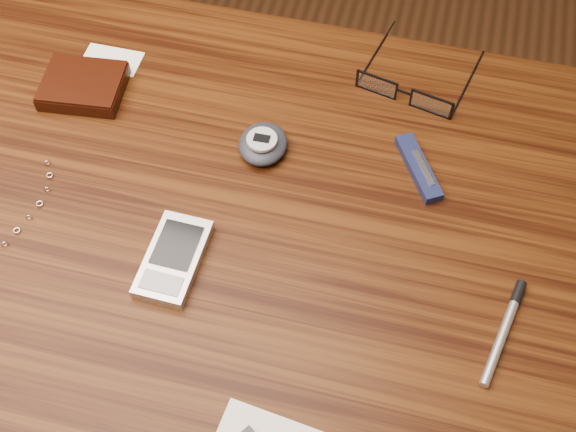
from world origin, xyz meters
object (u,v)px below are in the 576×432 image
Objects in this scene: pedometer at (263,144)px; silver_pen at (507,324)px; desk at (234,278)px; wallet_and_card at (84,85)px; eyeglasses at (406,91)px; pda_phone at (173,258)px; pocket_knife at (419,168)px.

silver_pen is (0.30, -0.16, -0.01)m from pedometer.
silver_pen is at bearing -7.06° from desk.
eyeglasses reaches higher than wallet_and_card.
eyeglasses reaches higher than silver_pen.
eyeglasses is at bearing 57.25° from desk.
desk is 8.08× the size of silver_pen.
pda_phone is 0.85× the size of silver_pen.
pedometer is (0.24, -0.04, 0.00)m from wallet_and_card.
eyeglasses is 0.36m from pda_phone.
pda_phone reaches higher than silver_pen.
desk is 10.84× the size of pocket_knife.
pedometer is 0.34m from silver_pen.
pedometer is (0.05, 0.17, 0.00)m from pda_phone.
wallet_and_card is 0.40m from eyeglasses.
pda_phone is 1.15× the size of pocket_knife.
desk is 0.13m from pda_phone.
wallet_and_card is 1.21× the size of pda_phone.
pocket_knife reaches higher than silver_pen.
pocket_knife is 0.21m from silver_pen.
pocket_knife is at bearing 4.26° from pedometer.
pda_phone is (0.19, -0.21, -0.00)m from wallet_and_card.
eyeglasses is at bearing 55.37° from pda_phone.
wallet_and_card is 0.82× the size of eyeglasses.
wallet_and_card is at bearing 159.96° from silver_pen.
pocket_knife is at bearing 123.55° from silver_pen.
silver_pen is (0.11, -0.17, -0.00)m from pocket_knife.
silver_pen is at bearing -28.21° from pedometer.
pda_phone is 1.57× the size of pedometer.
eyeglasses is 1.47× the size of pda_phone.
pda_phone is 0.30m from pocket_knife.
wallet_and_card is 0.24m from pedometer.
silver_pen is (0.54, -0.20, -0.01)m from wallet_and_card.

